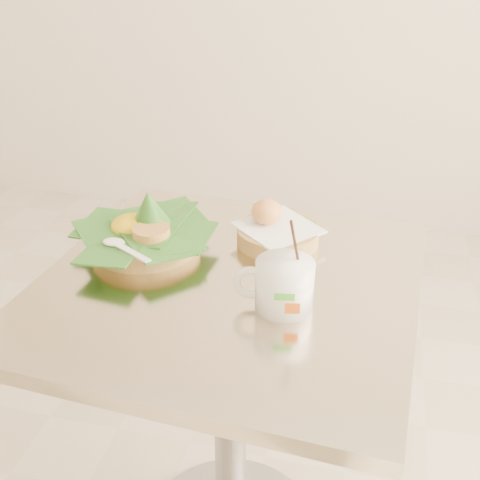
% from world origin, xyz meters
% --- Properties ---
extents(cafe_table, '(0.75, 0.75, 0.75)m').
position_xyz_m(cafe_table, '(0.19, -0.04, 0.53)').
color(cafe_table, gray).
rests_on(cafe_table, floor).
extents(rice_basket, '(0.28, 0.28, 0.14)m').
position_xyz_m(rice_basket, '(-0.01, 0.04, 0.79)').
color(rice_basket, tan).
rests_on(rice_basket, cafe_table).
extents(bread_basket, '(0.21, 0.21, 0.09)m').
position_xyz_m(bread_basket, '(0.25, 0.13, 0.78)').
color(bread_basket, tan).
rests_on(bread_basket, cafe_table).
extents(coffee_mug, '(0.14, 0.11, 0.18)m').
position_xyz_m(coffee_mug, '(0.31, -0.10, 0.80)').
color(coffee_mug, white).
rests_on(coffee_mug, cafe_table).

